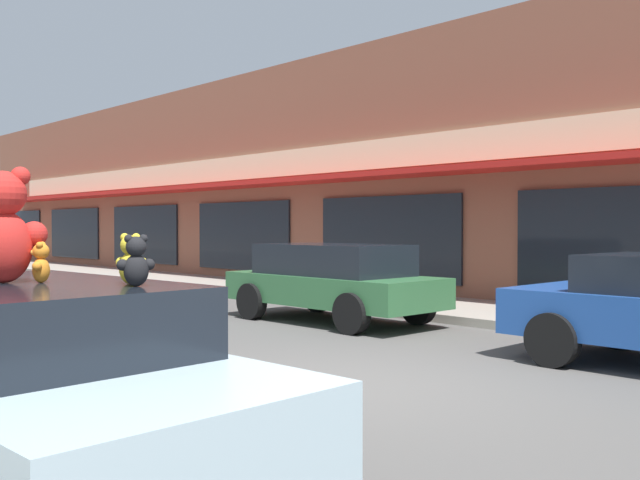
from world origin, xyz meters
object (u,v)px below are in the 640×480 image
Objects in this scene: teddy_bear_yellow at (131,260)px; plush_art_car at (18,377)px; teddy_bear_giant at (3,227)px; parked_car_far_center at (332,279)px; teddy_bear_black at (136,261)px; teddy_bear_orange at (41,263)px.

plush_art_car is at bearing 17.16° from teddy_bear_yellow.
teddy_bear_giant is 8.34m from parked_car_far_center.
teddy_bear_yellow is 1.02× the size of teddy_bear_black.
teddy_bear_giant is at bearing 151.70° from plush_art_car.
teddy_bear_orange reaches higher than plush_art_car.
teddy_bear_black is at bearing -64.23° from plush_art_car.
teddy_bear_giant is 0.33m from teddy_bear_orange.
teddy_bear_yellow is at bearing -88.66° from teddy_bear_black.
teddy_bear_black is (-0.07, -0.19, -0.00)m from teddy_bear_yellow.
teddy_bear_black is (0.31, -0.65, 0.02)m from teddy_bear_orange.
parked_car_far_center is (7.03, 4.30, 0.03)m from plush_art_car.
parked_car_far_center is (7.10, 4.27, -0.92)m from teddy_bear_giant.
teddy_bear_orange is (0.11, -0.12, 0.73)m from plush_art_car.
parked_car_far_center is at bearing -130.13° from teddy_bear_giant.
teddy_bear_black is 0.08× the size of parked_car_far_center.
teddy_bear_giant is 0.18× the size of parked_car_far_center.
teddy_bear_black is (0.42, -0.77, 0.75)m from plush_art_car.
teddy_bear_giant reaches higher than teddy_bear_black.
teddy_bear_yellow is at bearing -143.28° from parked_car_far_center.
plush_art_car is 5.93× the size of teddy_bear_giant.
parked_car_far_center reaches higher than plush_art_car.
parked_car_far_center is (6.93, 4.42, -0.69)m from teddy_bear_orange.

